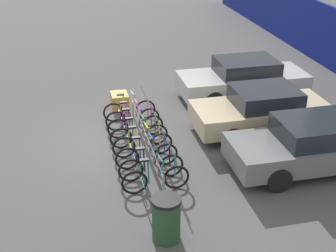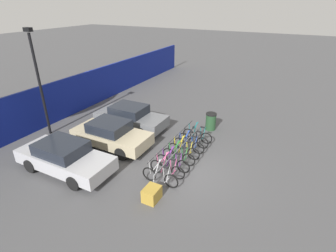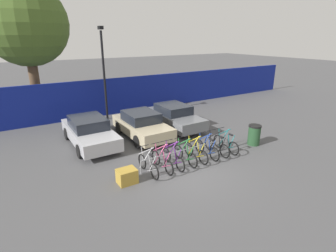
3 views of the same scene
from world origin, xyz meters
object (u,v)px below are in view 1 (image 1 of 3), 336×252
(bike_rack, at_px, (146,135))
(trash_bin, at_px, (166,219))
(bicycle_blue, at_px, (147,155))
(car_silver, at_px, (243,78))
(bicycle_green, at_px, (139,135))
(cargo_crate, at_px, (120,101))
(bicycle_purple, at_px, (136,125))
(car_beige, at_px, (262,110))
(car_grey, at_px, (311,145))
(bicycle_yellow, at_px, (143,144))
(bicycle_black, at_px, (151,166))
(bicycle_silver, at_px, (129,110))
(bicycle_teal, at_px, (156,178))
(bicycle_pink, at_px, (133,118))

(bike_rack, relative_size, trash_bin, 4.58)
(bicycle_blue, xyz_separation_m, trash_bin, (2.96, -0.14, 0.14))
(car_silver, bearing_deg, bicycle_green, -56.13)
(car_silver, relative_size, cargo_crate, 6.50)
(bicycle_purple, xyz_separation_m, bicycle_blue, (1.82, 0.00, 0.00))
(car_beige, xyz_separation_m, car_grey, (2.34, 0.40, 0.00))
(bicycle_yellow, distance_m, car_beige, 3.91)
(bicycle_green, xyz_separation_m, bicycle_black, (1.80, 0.00, 0.00))
(bicycle_silver, height_order, car_beige, car_beige)
(bicycle_green, relative_size, car_silver, 0.38)
(bike_rack, distance_m, bicycle_green, 0.34)
(bicycle_yellow, bearing_deg, bicycle_purple, -176.43)
(bike_rack, height_order, bicycle_teal, bicycle_teal)
(bicycle_pink, height_order, bicycle_green, same)
(bicycle_purple, xyz_separation_m, bicycle_yellow, (1.20, 0.00, 0.00))
(car_grey, xyz_separation_m, trash_bin, (1.98, -4.38, -0.17))
(bicycle_silver, xyz_separation_m, bicycle_black, (3.60, 0.00, 0.00))
(car_grey, distance_m, cargo_crate, 6.67)
(bicycle_silver, bearing_deg, bicycle_blue, -0.70)
(bicycle_purple, relative_size, bicycle_green, 1.00)
(bicycle_yellow, height_order, bicycle_teal, same)
(bicycle_silver, height_order, bicycle_teal, same)
(bicycle_purple, bearing_deg, trash_bin, -0.49)
(bicycle_pink, distance_m, car_beige, 3.97)
(bicycle_green, bearing_deg, bicycle_purple, 176.65)
(bicycle_pink, bearing_deg, bicycle_green, 2.81)
(bicycle_teal, bearing_deg, car_beige, 123.11)
(bicycle_teal, bearing_deg, car_silver, 140.36)
(bike_rack, bearing_deg, trash_bin, -4.30)
(bicycle_blue, height_order, trash_bin, bicycle_blue)
(car_silver, bearing_deg, cargo_crate, -88.95)
(bicycle_yellow, distance_m, car_silver, 5.52)
(bicycle_yellow, relative_size, car_beige, 0.41)
(bicycle_silver, bearing_deg, bicycle_yellow, -0.70)
(bicycle_black, height_order, car_grey, car_grey)
(car_silver, relative_size, car_beige, 1.10)
(bicycle_black, bearing_deg, bicycle_silver, -179.66)
(car_silver, distance_m, trash_bin, 8.32)
(bicycle_purple, distance_m, bicycle_teal, 2.99)
(cargo_crate, bearing_deg, bicycle_black, 2.35)
(bicycle_blue, bearing_deg, bicycle_pink, -179.42)
(bicycle_green, height_order, bicycle_blue, same)
(bike_rack, xyz_separation_m, bicycle_pink, (-1.44, -0.15, -0.12))
(bicycle_pink, bearing_deg, bicycle_purple, 2.81)
(bicycle_silver, height_order, car_grey, car_grey)
(bicycle_silver, relative_size, bicycle_green, 1.00)
(bicycle_silver, distance_m, bicycle_pink, 0.65)
(bicycle_yellow, bearing_deg, bike_rack, 156.42)
(bicycle_black, height_order, cargo_crate, bicycle_black)
(bicycle_silver, relative_size, trash_bin, 1.66)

